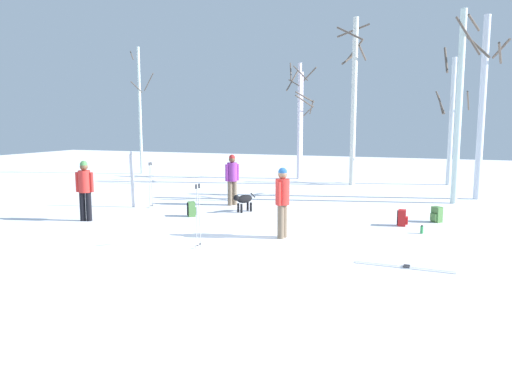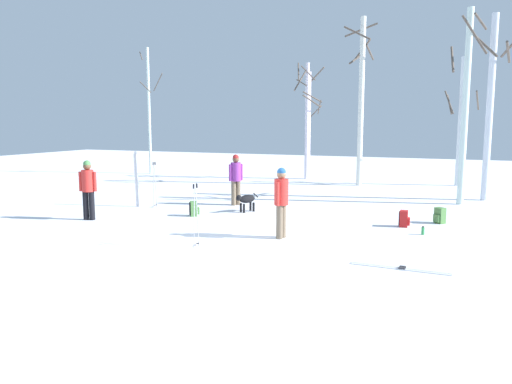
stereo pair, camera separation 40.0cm
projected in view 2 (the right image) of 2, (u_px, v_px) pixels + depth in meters
ground_plane at (218, 242)px, 11.78m from camera, size 60.00×60.00×0.00m
person_0 at (236, 176)px, 16.87m from camera, size 0.35×0.44×1.72m
person_1 at (281, 198)px, 12.05m from camera, size 0.34×0.52×1.72m
person_2 at (88, 186)px, 14.31m from camera, size 0.50×0.34×1.72m
dog at (246, 200)px, 15.65m from camera, size 0.48×0.82×0.57m
ski_pair_planted_0 at (137, 179)px, 16.61m from camera, size 0.19×0.04×1.84m
ski_pair_lying_0 at (400, 268)px, 9.64m from camera, size 1.90×0.24×0.05m
ski_poles_0 at (155, 183)px, 16.47m from camera, size 0.07×0.21×1.50m
ski_poles_1 at (196, 214)px, 11.18m from camera, size 0.07×0.24×1.44m
backpack_0 at (194, 209)px, 15.00m from camera, size 0.34×0.34×0.44m
backpack_1 at (404, 219)px, 13.46m from camera, size 0.30×0.27×0.44m
backpack_2 at (440, 216)px, 13.93m from camera, size 0.34×0.35×0.44m
water_bottle_0 at (423, 231)px, 12.54m from camera, size 0.07×0.07×0.21m
birch_tree_0 at (149, 110)px, 26.83m from camera, size 1.30×1.30×6.67m
birch_tree_1 at (307, 117)px, 24.31m from camera, size 1.41×1.54×5.64m
birch_tree_2 at (309, 123)px, 24.43m from camera, size 1.34×1.33×5.45m
birch_tree_3 at (361, 97)px, 21.74m from camera, size 1.39×1.68×7.23m
birch_tree_4 at (460, 120)px, 21.78m from camera, size 1.47×1.32×5.57m
birch_tree_5 at (465, 104)px, 16.69m from camera, size 1.17×1.04×6.49m
birch_tree_6 at (490, 105)px, 17.58m from camera, size 1.55×1.54×6.49m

